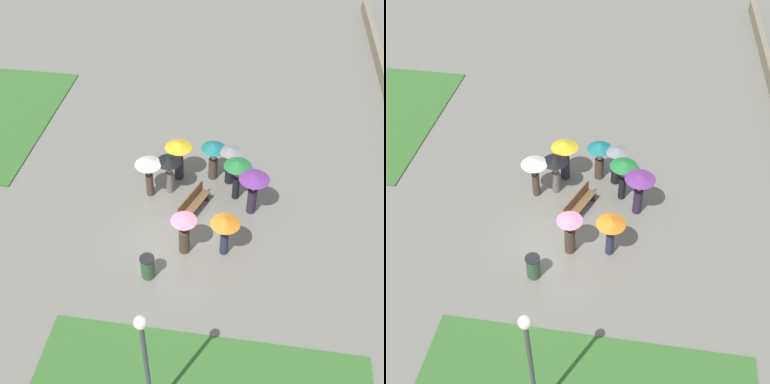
# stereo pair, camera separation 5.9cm
# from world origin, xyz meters

# --- Properties ---
(ground_plane) EXTENTS (90.00, 90.00, 0.00)m
(ground_plane) POSITION_xyz_m (0.00, 0.00, 0.00)
(ground_plane) COLOR slate
(park_bench) EXTENTS (1.87, 1.09, 0.90)m
(park_bench) POSITION_xyz_m (1.49, -0.48, 0.47)
(park_bench) COLOR brown
(park_bench) RESTS_ON ground_plane
(lamp_post) EXTENTS (0.32, 0.32, 4.80)m
(lamp_post) POSITION_xyz_m (-6.44, -0.52, 3.05)
(lamp_post) COLOR #474C51
(lamp_post) RESTS_ON ground_plane
(trash_bin) EXTENTS (0.52, 0.52, 0.95)m
(trash_bin) POSITION_xyz_m (-1.85, 0.59, 0.48)
(trash_bin) COLOR #335638
(trash_bin) RESTS_ON ground_plane
(crowd_person_orange) EXTENTS (1.05, 1.05, 1.78)m
(crowd_person_orange) POSITION_xyz_m (-0.41, -1.91, 1.36)
(crowd_person_orange) COLOR #282D47
(crowd_person_orange) RESTS_ON ground_plane
(crowd_person_teal) EXTENTS (1.04, 1.04, 1.83)m
(crowd_person_teal) POSITION_xyz_m (3.66, -1.03, 1.29)
(crowd_person_teal) COLOR #47382D
(crowd_person_teal) RESTS_ON ground_plane
(crowd_person_pink) EXTENTS (0.94, 0.94, 1.78)m
(crowd_person_pink) POSITION_xyz_m (-0.54, -0.48, 1.10)
(crowd_person_pink) COLOR #47382D
(crowd_person_pink) RESTS_ON ground_plane
(crowd_person_grey) EXTENTS (0.93, 0.93, 1.81)m
(crowd_person_grey) POSITION_xyz_m (3.47, -1.75, 1.14)
(crowd_person_grey) COLOR black
(crowd_person_grey) RESTS_ON ground_plane
(crowd_person_yellow) EXTENTS (1.12, 1.12, 1.90)m
(crowd_person_yellow) POSITION_xyz_m (3.44, 0.39, 1.36)
(crowd_person_yellow) COLOR #2D2333
(crowd_person_yellow) RESTS_ON ground_plane
(crowd_person_black) EXTENTS (1.04, 1.04, 1.84)m
(crowd_person_black) POSITION_xyz_m (2.54, 0.62, 1.38)
(crowd_person_black) COLOR slate
(crowd_person_black) RESTS_ON ground_plane
(crowd_person_green) EXTENTS (1.10, 1.10, 1.94)m
(crowd_person_green) POSITION_xyz_m (2.56, -2.09, 1.51)
(crowd_person_green) COLOR black
(crowd_person_green) RESTS_ON ground_plane
(crowd_person_purple) EXTENTS (1.17, 1.17, 1.94)m
(crowd_person_purple) POSITION_xyz_m (1.84, -2.77, 1.40)
(crowd_person_purple) COLOR #2D2333
(crowd_person_purple) RESTS_ON ground_plane
(crowd_person_white) EXTENTS (1.07, 1.07, 1.89)m
(crowd_person_white) POSITION_xyz_m (2.22, 1.39, 1.45)
(crowd_person_white) COLOR #47382D
(crowd_person_white) RESTS_ON ground_plane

